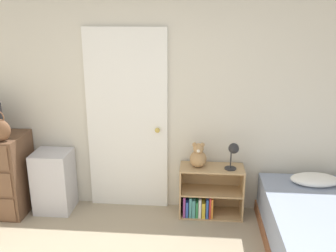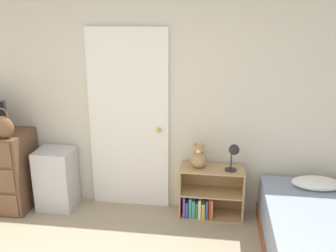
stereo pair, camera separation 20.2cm
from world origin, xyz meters
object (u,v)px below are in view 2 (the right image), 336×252
teddy_bear (199,157)px  desk_lamp (234,152)px  bookshelf (207,197)px  storage_bin (57,179)px  bed (331,247)px  handbag (3,127)px

teddy_bear → desk_lamp: 0.38m
bookshelf → teddy_bear: bearing=-180.0°
teddy_bear → desk_lamp: size_ratio=0.93×
desk_lamp → storage_bin: bearing=179.7°
storage_bin → teddy_bear: bearing=1.2°
bed → bookshelf: bearing=144.7°
storage_bin → bookshelf: size_ratio=1.01×
storage_bin → teddy_bear: teddy_bear is taller
bookshelf → bed: (1.12, -0.80, 0.01)m
storage_bin → bookshelf: 1.74m
bookshelf → desk_lamp: 0.63m
handbag → storage_bin: handbag is taller
storage_bin → teddy_bear: size_ratio=2.52×
desk_lamp → bed: 1.26m
storage_bin → desk_lamp: bearing=-0.3°
handbag → storage_bin: (0.43, 0.24, -0.69)m
handbag → storage_bin: size_ratio=0.47×
teddy_bear → bookshelf: bearing=0.0°
handbag → desk_lamp: size_ratio=1.10×
storage_bin → desk_lamp: 2.05m
handbag → desk_lamp: handbag is taller
handbag → desk_lamp: 2.46m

